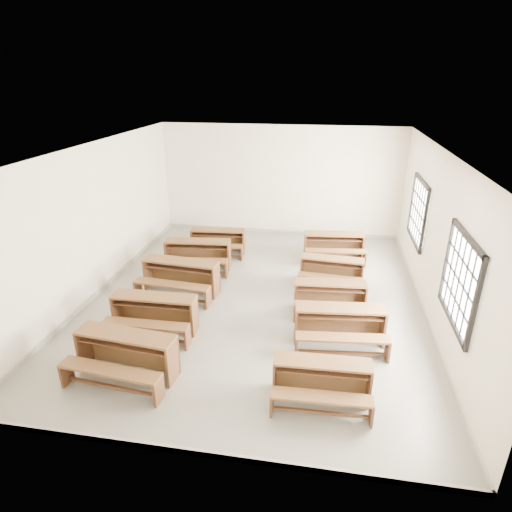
% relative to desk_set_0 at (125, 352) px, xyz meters
% --- Properties ---
extents(room, '(8.50, 8.50, 3.20)m').
position_rel_desk_set_0_xyz_m(room, '(1.71, 2.86, 1.72)').
color(room, slate).
rests_on(room, ground).
extents(desk_set_0, '(1.71, 1.01, 0.73)m').
position_rel_desk_set_0_xyz_m(desk_set_0, '(0.00, 0.00, 0.00)').
color(desk_set_0, brown).
rests_on(desk_set_0, ground).
extents(desk_set_1, '(1.59, 0.84, 0.71)m').
position_rel_desk_set_0_xyz_m(desk_set_1, '(-0.05, 1.30, -0.01)').
color(desk_set_1, brown).
rests_on(desk_set_1, ground).
extents(desk_set_2, '(1.74, 1.01, 0.75)m').
position_rel_desk_set_0_xyz_m(desk_set_2, '(-0.06, 2.86, 0.01)').
color(desk_set_2, brown).
rests_on(desk_set_2, ground).
extents(desk_set_3, '(1.68, 0.98, 0.72)m').
position_rel_desk_set_0_xyz_m(desk_set_3, '(-0.07, 4.17, -0.01)').
color(desk_set_3, brown).
rests_on(desk_set_3, ground).
extents(desk_set_4, '(1.50, 0.86, 0.65)m').
position_rel_desk_set_0_xyz_m(desk_set_4, '(0.17, 5.24, -0.05)').
color(desk_set_4, brown).
rests_on(desk_set_4, ground).
extents(desk_set_5, '(1.45, 0.78, 0.64)m').
position_rel_desk_set_0_xyz_m(desk_set_5, '(3.10, -0.05, -0.05)').
color(desk_set_5, brown).
rests_on(desk_set_5, ground).
extents(desk_set_6, '(1.66, 0.98, 0.71)m').
position_rel_desk_set_0_xyz_m(desk_set_6, '(3.37, 1.46, -0.01)').
color(desk_set_6, brown).
rests_on(desk_set_6, ground).
extents(desk_set_7, '(1.49, 0.85, 0.65)m').
position_rel_desk_set_0_xyz_m(desk_set_7, '(3.19, 2.57, -0.05)').
color(desk_set_7, brown).
rests_on(desk_set_7, ground).
extents(desk_set_8, '(1.48, 0.86, 0.64)m').
position_rel_desk_set_0_xyz_m(desk_set_8, '(3.22, 3.83, -0.06)').
color(desk_set_8, brown).
rests_on(desk_set_8, ground).
extents(desk_set_9, '(1.60, 0.95, 0.69)m').
position_rel_desk_set_0_xyz_m(desk_set_9, '(3.26, 5.36, -0.03)').
color(desk_set_9, brown).
rests_on(desk_set_9, ground).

